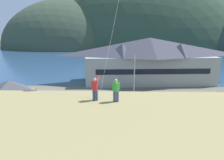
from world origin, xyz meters
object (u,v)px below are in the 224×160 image
moored_boat_wharfside (102,69)px  moored_boat_outer_mooring (127,71)px  parked_car_mid_row_center (107,99)px  parked_car_mid_row_near (210,101)px  storage_shed_near_lot (11,96)px  parked_car_mid_row_far (23,119)px  parked_car_back_row_right (159,100)px  parked_car_front_row_silver (56,100)px  moored_boat_inner_slip (102,68)px  parked_car_front_row_end (129,116)px  person_companion (116,90)px  wharf_dock (114,71)px  person_kite_flyer (95,88)px  harbor_lodge (149,59)px  parking_light_pole (134,74)px  parked_car_corner_spot (73,117)px

moored_boat_wharfside → moored_boat_outer_mooring: size_ratio=0.87×
parked_car_mid_row_center → parked_car_mid_row_near: same height
parked_car_mid_row_near → moored_boat_outer_mooring: bearing=117.3°
storage_shed_near_lot → moored_boat_outer_mooring: storage_shed_near_lot is taller
moored_boat_wharfside → parked_car_mid_row_far: bearing=-102.1°
parked_car_mid_row_center → parked_car_back_row_right: bearing=-1.6°
parked_car_front_row_silver → moored_boat_inner_slip: bearing=79.3°
parked_car_front_row_end → person_companion: bearing=-99.9°
wharf_dock → person_kite_flyer: 41.68m
parked_car_back_row_right → parked_car_mid_row_near: 7.89m
parked_car_mid_row_far → person_kite_flyer: size_ratio=2.30×
moored_boat_inner_slip → parked_car_mid_row_center: bearing=-84.2°
parked_car_mid_row_far → person_kite_flyer: (10.05, -8.32, 6.60)m
person_companion → moored_boat_outer_mooring: bearing=86.0°
person_companion → person_kite_flyer: bearing=171.5°
parked_car_mid_row_center → parked_car_mid_row_near: 16.15m
wharf_dock → parked_car_mid_row_center: parked_car_mid_row_center is taller
harbor_lodge → moored_boat_wharfside: harbor_lodge is taller
parked_car_mid_row_near → person_kite_flyer: size_ratio=2.31×
moored_boat_outer_mooring → moored_boat_inner_slip: size_ratio=1.33×
wharf_dock → parked_car_back_row_right: bearing=-73.1°
moored_boat_wharfside → person_kite_flyer: person_kite_flyer is taller
parking_light_pole → person_companion: person_companion is taller
person_kite_flyer → parked_car_back_row_right: bearing=62.3°
harbor_lodge → parked_car_mid_row_far: bearing=-130.6°
parked_car_mid_row_far → parked_car_front_row_end: bearing=4.7°
harbor_lodge → parking_light_pole: harbor_lodge is taller
person_kite_flyer → moored_boat_wharfside: bearing=93.8°
person_companion → parked_car_mid_row_center: bearing=95.4°
parked_car_back_row_right → person_companion: (-6.73, -16.03, 6.58)m
parked_car_mid_row_near → person_companion: person_companion is taller
moored_boat_wharfside → parked_car_mid_row_far: (-7.25, -33.80, 0.34)m
parked_car_corner_spot → parking_light_pole: bearing=50.2°
parked_car_front_row_silver → parked_car_mid_row_center: (7.90, 0.97, 0.00)m
parked_car_mid_row_far → person_companion: (11.62, -8.55, 6.58)m
moored_boat_inner_slip → person_companion: 43.54m
moored_boat_outer_mooring → parked_car_mid_row_far: 33.43m
parked_car_mid_row_near → person_companion: bearing=-133.0°
person_kite_flyer → storage_shed_near_lot: bearing=137.5°
moored_boat_outer_mooring → person_companion: (-2.68, -38.76, 6.92)m
moored_boat_inner_slip → parked_car_back_row_right: size_ratio=1.43×
parked_car_corner_spot → moored_boat_inner_slip: bearing=87.8°
parked_car_mid_row_near → parking_light_pole: (-11.60, 3.94, 3.39)m
parked_car_mid_row_center → moored_boat_wharfside: bearing=96.2°
moored_boat_inner_slip → person_companion: (4.22, -42.77, 6.92)m
parked_car_front_row_silver → person_companion: size_ratio=2.46×
parked_car_mid_row_center → person_companion: person_companion is taller
wharf_dock → parked_car_mid_row_near: 29.96m
moored_boat_inner_slip → parking_light_pole: size_ratio=0.80×
parked_car_mid_row_far → storage_shed_near_lot: bearing=130.5°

